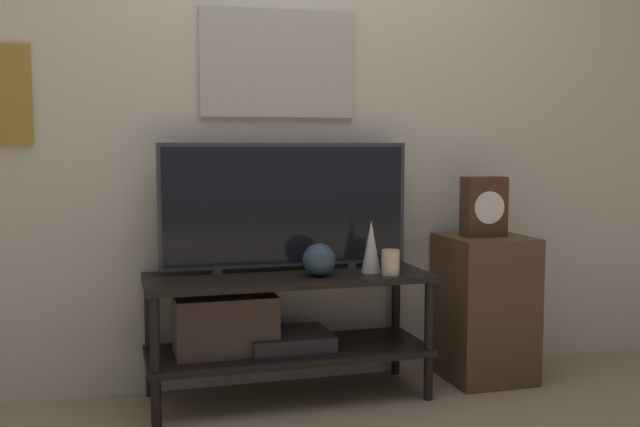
{
  "coord_description": "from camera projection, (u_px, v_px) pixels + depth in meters",
  "views": [
    {
      "loc": [
        -0.75,
        -2.85,
        1.11
      ],
      "look_at": [
        0.14,
        0.26,
        0.81
      ],
      "focal_mm": 42.0,
      "sensor_mm": 36.0,
      "label": 1
    }
  ],
  "objects": [
    {
      "name": "mantel_clock",
      "position": [
        484.0,
        207.0,
        3.47
      ],
      "size": [
        0.2,
        0.11,
        0.28
      ],
      "color": "#422819",
      "rests_on": "side_table"
    },
    {
      "name": "candle_jar",
      "position": [
        391.0,
        262.0,
        3.21
      ],
      "size": [
        0.08,
        0.08,
        0.11
      ],
      "color": "beige",
      "rests_on": "media_console"
    },
    {
      "name": "vase_round_glass",
      "position": [
        319.0,
        260.0,
        3.18
      ],
      "size": [
        0.14,
        0.14,
        0.14
      ],
      "color": "#2D4251",
      "rests_on": "media_console"
    },
    {
      "name": "ground_plane",
      "position": [
        304.0,
        419.0,
        3.03
      ],
      "size": [
        12.0,
        12.0,
        0.0
      ],
      "primitive_type": "plane",
      "color": "#997F60"
    },
    {
      "name": "media_console",
      "position": [
        265.0,
        322.0,
        3.22
      ],
      "size": [
        1.22,
        0.44,
        0.55
      ],
      "color": "black",
      "rests_on": "ground_plane"
    },
    {
      "name": "wall_back",
      "position": [
        272.0,
        90.0,
        3.42
      ],
      "size": [
        6.4,
        0.08,
        2.7
      ],
      "color": "beige",
      "rests_on": "ground_plane"
    },
    {
      "name": "vase_slim_bronze",
      "position": [
        371.0,
        246.0,
        3.27
      ],
      "size": [
        0.09,
        0.09,
        0.23
      ],
      "color": "beige",
      "rests_on": "media_console"
    },
    {
      "name": "television",
      "position": [
        286.0,
        205.0,
        3.3
      ],
      "size": [
        1.12,
        0.05,
        0.57
      ],
      "color": "#333338",
      "rests_on": "media_console"
    },
    {
      "name": "side_table",
      "position": [
        484.0,
        307.0,
        3.54
      ],
      "size": [
        0.38,
        0.4,
        0.68
      ],
      "color": "#513823",
      "rests_on": "ground_plane"
    }
  ]
}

